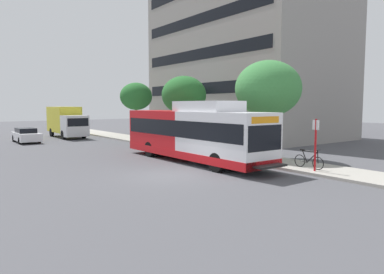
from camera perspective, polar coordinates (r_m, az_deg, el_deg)
ground_plane at (r=24.29m, az=-13.99°, el=-3.08°), size 120.00×120.00×0.00m
sidewalk_curb at (r=26.13m, az=2.07°, el=-2.20°), size 3.00×56.00×0.14m
transit_bus at (r=21.36m, az=0.19°, el=0.57°), size 2.58×12.25×3.65m
bus_stop_sign_pole at (r=18.53m, az=19.32°, el=-0.59°), size 0.10×0.36×2.60m
bicycle_parked at (r=19.33m, az=18.34°, el=-3.59°), size 0.52×1.76×1.02m
street_tree_near_stop at (r=22.96m, az=12.18°, el=7.63°), size 4.15×4.15×6.09m
street_tree_mid_block at (r=29.31m, az=-1.31°, el=6.77°), size 3.68×3.68×5.68m
street_tree_far_block at (r=37.05m, az=-9.02°, el=6.48°), size 3.30×3.30×5.60m
parked_car_far_lane at (r=35.87m, az=-25.21°, el=0.26°), size 1.80×4.50×1.33m
box_truck_background at (r=39.81m, az=-19.62°, el=2.45°), size 2.32×7.01×3.25m
apartment_tower_backdrop at (r=40.84m, az=8.64°, el=19.38°), size 12.60×20.13×26.98m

